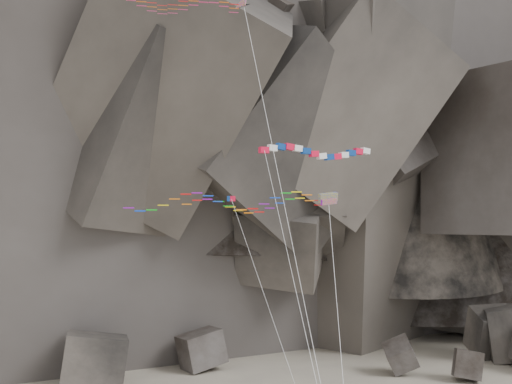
{
  "coord_description": "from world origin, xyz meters",
  "views": [
    {
      "loc": [
        -7.86,
        -41.84,
        19.26
      ],
      "look_at": [
        -1.42,
        6.0,
        20.86
      ],
      "focal_mm": 45.0,
      "sensor_mm": 36.0,
      "label": 1
    }
  ],
  "objects": [
    {
      "name": "headland",
      "position": [
        0.0,
        70.0,
        42.0
      ],
      "size": [
        110.0,
        70.0,
        84.0
      ],
      "primitive_type": null,
      "color": "#514A42",
      "rests_on": "ground"
    },
    {
      "name": "boulder_field",
      "position": [
        5.09,
        34.49,
        2.49
      ],
      "size": [
        82.43,
        16.44,
        7.92
      ],
      "color": "#47423F",
      "rests_on": "ground"
    },
    {
      "name": "delta_kite",
      "position": [
        -7.63,
        0.95,
        33.49
      ],
      "size": [
        13.35,
        12.68,
        33.05
      ],
      "rotation": [
        0.0,
        0.0,
        0.33
      ],
      "color": "red",
      "rests_on": "ground"
    },
    {
      "name": "banner_kite",
      "position": [
        3.33,
        6.15,
        23.85
      ],
      "size": [
        9.49,
        18.86,
        22.83
      ],
      "rotation": [
        0.0,
        0.0,
        0.33
      ],
      "color": "red",
      "rests_on": "ground"
    },
    {
      "name": "parafoil_kite",
      "position": [
        -4.6,
        -1.84,
        19.99
      ],
      "size": [
        13.9,
        9.2,
        18.94
      ],
      "rotation": [
        0.0,
        0.0,
        0.31
      ],
      "color": "#CBBB0B",
      "rests_on": "ground"
    },
    {
      "name": "pennant_kite",
      "position": [
        -2.71,
        -2.79,
        15.97
      ],
      "size": [
        5.65,
        10.24,
        18.68
      ],
      "rotation": [
        0.0,
        0.0,
        -0.22
      ],
      "color": "red",
      "rests_on": "ground"
    }
  ]
}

